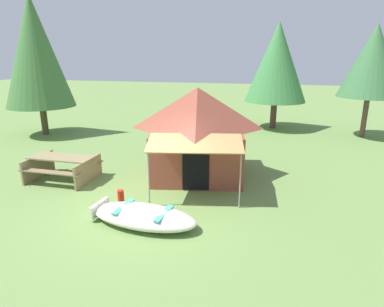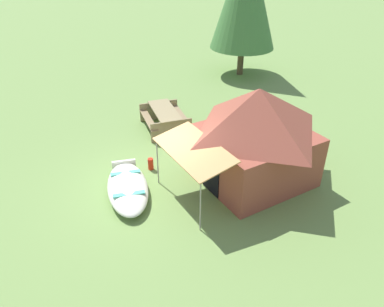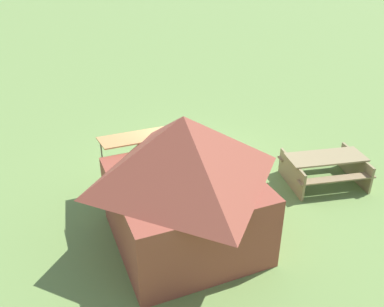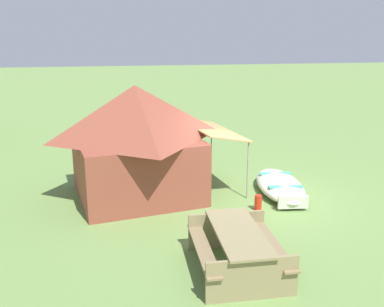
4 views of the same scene
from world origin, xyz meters
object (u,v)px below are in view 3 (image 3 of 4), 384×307
(canvas_cabin_tent, at_px, (184,180))
(picnic_table, at_px, (325,166))
(cooler_box, at_px, (204,203))
(fuel_can, at_px, (218,164))
(beached_rowboat, at_px, (177,151))

(canvas_cabin_tent, height_order, picnic_table, canvas_cabin_tent)
(cooler_box, relative_size, fuel_can, 1.43)
(canvas_cabin_tent, bearing_deg, picnic_table, -158.42)
(cooler_box, bearing_deg, canvas_cabin_tent, 57.13)
(beached_rowboat, distance_m, fuel_can, 1.34)
(beached_rowboat, relative_size, cooler_box, 5.02)
(beached_rowboat, distance_m, picnic_table, 4.08)
(canvas_cabin_tent, distance_m, picnic_table, 4.35)
(picnic_table, distance_m, fuel_can, 2.79)
(cooler_box, bearing_deg, fuel_can, -114.52)
(canvas_cabin_tent, relative_size, fuel_can, 12.37)
(picnic_table, distance_m, cooler_box, 3.39)
(fuel_can, bearing_deg, picnic_table, 155.28)
(beached_rowboat, xyz_separation_m, fuel_can, (-1.00, 0.90, -0.02))
(beached_rowboat, distance_m, canvas_cabin_tent, 3.86)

